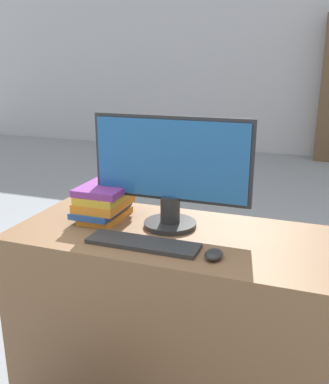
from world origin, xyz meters
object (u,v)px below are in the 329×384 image
Objects in this scene: monitor at (170,169)px; mouse at (214,254)px; keyboard at (143,243)px; book_stack at (105,201)px.

mouse is (0.24, -0.23, -0.22)m from monitor.
keyboard is 0.27m from mouse.
keyboard is at bearing -98.23° from monitor.
monitor is 2.33× the size of book_stack.
book_stack is at bearing -179.41° from monitor.
mouse is at bearing -44.12° from monitor.
monitor reaches higher than mouse.
keyboard is (-0.03, -0.21, -0.23)m from monitor.
book_stack reaches higher than mouse.
keyboard is at bearing -38.63° from book_stack.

